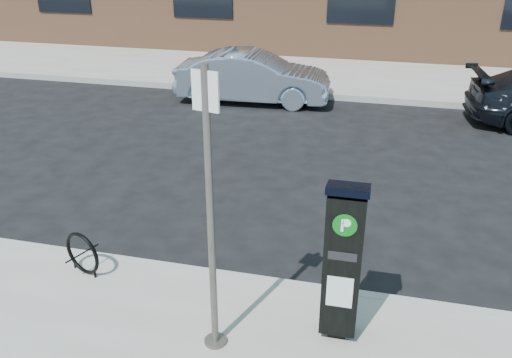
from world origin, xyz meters
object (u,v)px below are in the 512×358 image
(sign_pole, at_px, (211,221))
(bike_rack, at_px, (82,254))
(car_silver, at_px, (253,77))
(parking_kiosk, at_px, (343,261))

(sign_pole, xyz_separation_m, bike_rack, (-1.90, 0.78, -1.13))
(sign_pole, bearing_deg, car_silver, 114.65)
(parking_kiosk, height_order, car_silver, parking_kiosk)
(sign_pole, relative_size, bike_rack, 5.12)
(sign_pole, relative_size, car_silver, 0.76)
(car_silver, bearing_deg, parking_kiosk, -163.43)
(sign_pole, xyz_separation_m, car_silver, (-1.78, 8.58, -0.93))
(bike_rack, xyz_separation_m, car_silver, (0.12, 7.80, 0.19))
(parking_kiosk, relative_size, bike_rack, 3.12)
(parking_kiosk, distance_m, sign_pole, 1.35)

